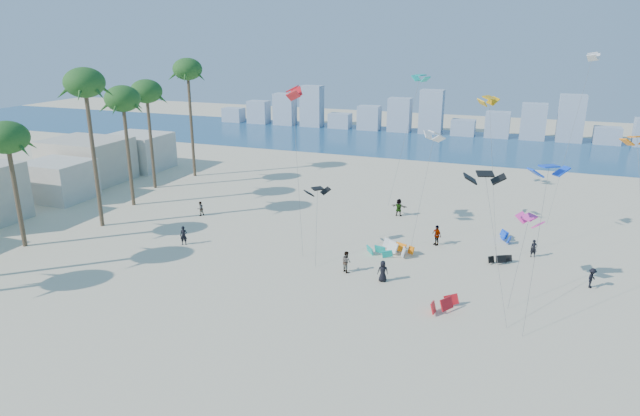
% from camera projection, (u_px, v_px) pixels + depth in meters
% --- Properties ---
extents(ground, '(220.00, 220.00, 0.00)m').
position_uv_depth(ground, '(187.00, 342.00, 34.83)').
color(ground, beige).
rests_on(ground, ground).
extents(ocean, '(220.00, 220.00, 0.00)m').
position_uv_depth(ocean, '(413.00, 142.00, 99.13)').
color(ocean, navy).
rests_on(ocean, ground).
extents(kitesurfer_near, '(0.76, 0.64, 1.78)m').
position_uv_depth(kitesurfer_near, '(184.00, 236.00, 50.69)').
color(kitesurfer_near, black).
rests_on(kitesurfer_near, ground).
extents(kitesurfer_mid, '(1.09, 1.07, 1.77)m').
position_uv_depth(kitesurfer_mid, '(346.00, 262.00, 44.92)').
color(kitesurfer_mid, gray).
rests_on(kitesurfer_mid, ground).
extents(kitesurfers_far, '(38.56, 17.37, 1.92)m').
position_uv_depth(kitesurfers_far, '(410.00, 232.00, 51.56)').
color(kitesurfers_far, black).
rests_on(kitesurfers_far, ground).
extents(grounded_kites, '(12.71, 18.85, 0.99)m').
position_uv_depth(grounded_kites, '(427.00, 258.00, 46.82)').
color(grounded_kites, '#0DA093').
rests_on(grounded_kites, ground).
extents(flying_kites, '(31.44, 31.08, 17.41)m').
position_uv_depth(flying_kites, '(459.00, 119.00, 47.91)').
color(flying_kites, black).
rests_on(flying_kites, ground).
extents(palm_row, '(7.69, 44.80, 15.68)m').
position_uv_depth(palm_row, '(72.00, 109.00, 53.36)').
color(palm_row, brown).
rests_on(palm_row, ground).
extents(beachfront_buildings, '(11.50, 43.00, 6.00)m').
position_uv_depth(beachfront_buildings, '(38.00, 178.00, 63.83)').
color(beachfront_buildings, beige).
rests_on(beachfront_buildings, ground).
extents(distant_skyline, '(85.00, 3.00, 8.40)m').
position_uv_depth(distant_skyline, '(418.00, 117.00, 107.52)').
color(distant_skyline, '#9EADBF').
rests_on(distant_skyline, ground).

